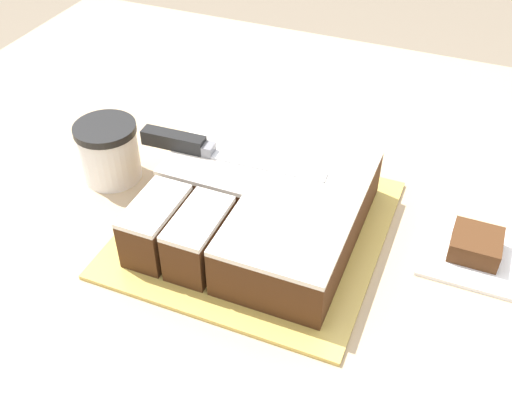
% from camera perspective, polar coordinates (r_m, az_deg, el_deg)
% --- Properties ---
extents(countertop, '(1.40, 1.10, 0.94)m').
position_cam_1_polar(countertop, '(1.26, 0.97, -15.29)').
color(countertop, tan).
rests_on(countertop, ground_plane).
extents(cake_board, '(0.35, 0.35, 0.01)m').
position_cam_1_polar(cake_board, '(0.84, 0.00, -2.10)').
color(cake_board, gold).
rests_on(cake_board, countertop).
extents(cake, '(0.28, 0.28, 0.08)m').
position_cam_1_polar(cake, '(0.82, 0.27, 0.07)').
color(cake, '#472814').
rests_on(cake, cake_board).
extents(knife, '(0.27, 0.03, 0.02)m').
position_cam_1_polar(knife, '(0.85, -6.15, 5.69)').
color(knife, silver).
rests_on(knife, cake).
extents(coffee_cup, '(0.09, 0.09, 0.09)m').
position_cam_1_polar(coffee_cup, '(0.94, -13.83, 4.99)').
color(coffee_cup, white).
rests_on(coffee_cup, countertop).
extents(paper_napkin, '(0.13, 0.13, 0.01)m').
position_cam_1_polar(paper_napkin, '(0.85, 19.94, -4.39)').
color(paper_napkin, white).
rests_on(paper_napkin, countertop).
extents(brownie, '(0.06, 0.06, 0.03)m').
position_cam_1_polar(brownie, '(0.84, 20.20, -3.55)').
color(brownie, '#472814').
rests_on(brownie, paper_napkin).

